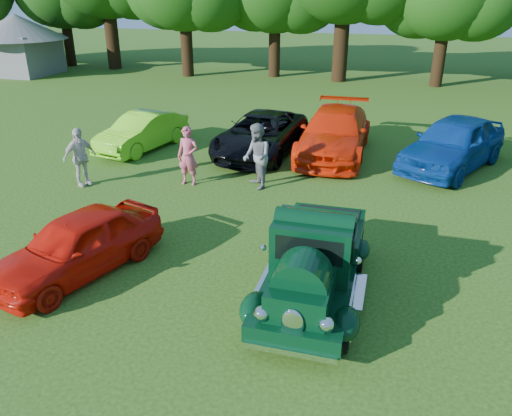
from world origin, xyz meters
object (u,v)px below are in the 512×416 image
(back_car_lime, at_px, (142,132))
(back_car_black, at_px, (261,134))
(red_convertible, at_px, (77,244))
(spectator_grey, at_px, (257,157))
(spectator_pink, at_px, (188,156))
(back_car_orange, at_px, (335,133))
(spectator_white, at_px, (80,157))
(back_car_blue, at_px, (453,143))
(gazebo, at_px, (18,38))
(hero_pickup, at_px, (314,261))

(back_car_lime, bearing_deg, back_car_black, 21.08)
(red_convertible, distance_m, spectator_grey, 6.09)
(back_car_black, xyz_separation_m, spectator_pink, (-1.28, -3.55, 0.18))
(red_convertible, distance_m, back_car_orange, 10.30)
(red_convertible, bearing_deg, back_car_black, 99.09)
(back_car_black, distance_m, spectator_white, 6.26)
(red_convertible, xyz_separation_m, back_car_orange, (4.03, 9.48, 0.16))
(back_car_blue, distance_m, gazebo, 29.63)
(back_car_orange, bearing_deg, spectator_white, -143.77)
(spectator_pink, relative_size, spectator_grey, 0.92)
(spectator_white, bearing_deg, back_car_black, -16.96)
(back_car_blue, bearing_deg, spectator_white, -129.74)
(red_convertible, relative_size, spectator_white, 2.14)
(spectator_pink, bearing_deg, back_car_orange, 46.32)
(back_car_lime, bearing_deg, spectator_grey, -15.08)
(red_convertible, relative_size, back_car_black, 0.74)
(red_convertible, height_order, spectator_pink, spectator_pink)
(hero_pickup, relative_size, back_car_lime, 1.09)
(back_car_lime, bearing_deg, spectator_pink, -31.46)
(back_car_black, relative_size, spectator_white, 2.89)
(back_car_blue, xyz_separation_m, spectator_grey, (-5.68, -3.44, 0.12))
(back_car_orange, bearing_deg, spectator_grey, -115.05)
(back_car_black, height_order, spectator_pink, spectator_pink)
(back_car_lime, height_order, back_car_black, back_car_black)
(spectator_grey, height_order, gazebo, gazebo)
(spectator_white, bearing_deg, back_car_blue, -39.75)
(spectator_white, distance_m, gazebo, 23.59)
(spectator_white, bearing_deg, hero_pickup, -90.25)
(red_convertible, bearing_deg, back_car_orange, 85.50)
(red_convertible, relative_size, back_car_lime, 0.95)
(back_car_lime, relative_size, gazebo, 0.62)
(back_car_blue, xyz_separation_m, spectator_white, (-10.78, -4.68, 0.04))
(back_car_orange, height_order, spectator_pink, spectator_pink)
(back_car_black, bearing_deg, hero_pickup, -64.20)
(back_car_orange, distance_m, back_car_blue, 3.92)
(back_car_black, distance_m, spectator_grey, 3.38)
(hero_pickup, bearing_deg, back_car_black, 111.64)
(spectator_white, bearing_deg, red_convertible, -120.36)
(back_car_black, relative_size, spectator_pink, 2.88)
(red_convertible, relative_size, spectator_grey, 1.96)
(back_car_black, xyz_separation_m, spectator_grey, (0.77, -3.28, 0.26))
(back_car_lime, distance_m, back_car_blue, 10.79)
(back_car_black, relative_size, gazebo, 0.80)
(back_car_lime, relative_size, spectator_white, 2.25)
(back_car_lime, relative_size, back_car_orange, 0.72)
(red_convertible, relative_size, back_car_orange, 0.69)
(back_car_lime, bearing_deg, back_car_blue, 16.43)
(back_car_black, xyz_separation_m, gazebo, (-20.32, 12.76, 1.69))
(red_convertible, height_order, gazebo, gazebo)
(back_car_blue, height_order, gazebo, gazebo)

